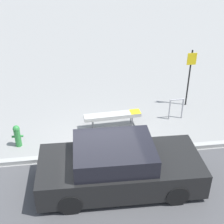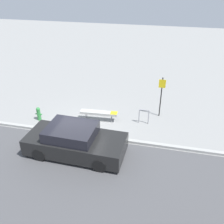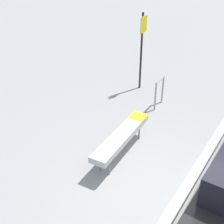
# 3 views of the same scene
# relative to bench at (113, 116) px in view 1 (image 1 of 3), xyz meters

# --- Properties ---
(ground_plane) EXTENTS (60.00, 60.00, 0.00)m
(ground_plane) POSITION_rel_bench_xyz_m (-0.61, -1.62, -0.46)
(ground_plane) COLOR gray
(curb) EXTENTS (60.00, 0.20, 0.13)m
(curb) POSITION_rel_bench_xyz_m (-0.61, -1.62, -0.40)
(curb) COLOR #A8A8A3
(curb) RESTS_ON ground_plane
(bench) EXTENTS (2.04, 0.49, 0.54)m
(bench) POSITION_rel_bench_xyz_m (0.00, 0.00, 0.00)
(bench) COLOR gray
(bench) RESTS_ON ground_plane
(bike_rack) EXTENTS (0.55, 0.07, 0.83)m
(bike_rack) POSITION_rel_bench_xyz_m (2.41, 0.25, 0.04)
(bike_rack) COLOR #99999E
(bike_rack) RESTS_ON ground_plane
(sign_post) EXTENTS (0.36, 0.08, 2.30)m
(sign_post) POSITION_rel_bench_xyz_m (3.17, 1.24, 0.92)
(sign_post) COLOR black
(sign_post) RESTS_ON ground_plane
(fire_hydrant) EXTENTS (0.36, 0.22, 0.77)m
(fire_hydrant) POSITION_rel_bench_xyz_m (-3.21, -0.71, -0.05)
(fire_hydrant) COLOR #338C3F
(fire_hydrant) RESTS_ON ground_plane
(parked_car_near) EXTENTS (4.39, 2.00, 1.36)m
(parked_car_near) POSITION_rel_bench_xyz_m (-0.25, -2.95, 0.17)
(parked_car_near) COLOR black
(parked_car_near) RESTS_ON ground_plane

